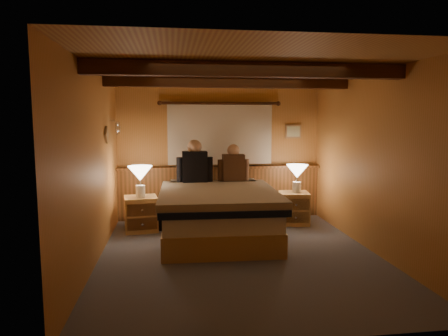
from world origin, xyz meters
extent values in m
plane|color=#4E525D|center=(0.00, 0.00, 0.00)|extent=(4.20, 4.20, 0.00)
plane|color=#B78F44|center=(0.00, 0.00, 2.40)|extent=(4.20, 4.20, 0.00)
plane|color=#BA7C43|center=(0.00, 2.10, 1.20)|extent=(3.60, 0.00, 3.60)
plane|color=#BA7C43|center=(-1.80, 0.00, 1.20)|extent=(0.00, 4.20, 4.20)
plane|color=#BA7C43|center=(1.80, 0.00, 1.20)|extent=(0.00, 4.20, 4.20)
plane|color=#BA7C43|center=(0.00, -2.10, 1.20)|extent=(3.60, 0.00, 3.60)
cube|color=brown|center=(0.00, 2.04, 0.45)|extent=(3.60, 0.12, 0.90)
cube|color=brown|center=(0.00, 1.98, 0.92)|extent=(3.60, 0.22, 0.04)
cylinder|color=#402510|center=(0.00, 2.02, 2.05)|extent=(2.10, 0.05, 0.05)
sphere|color=#402510|center=(-1.05, 2.02, 2.05)|extent=(0.08, 0.08, 0.08)
sphere|color=#402510|center=(1.05, 2.02, 2.05)|extent=(0.08, 0.08, 0.08)
cube|color=beige|center=(0.00, 2.03, 1.50)|extent=(1.85, 0.08, 1.05)
cube|color=#402510|center=(0.00, -0.60, 2.31)|extent=(3.60, 0.15, 0.16)
cube|color=#402510|center=(0.00, 0.90, 2.31)|extent=(3.60, 0.15, 0.16)
cylinder|color=silver|center=(-1.74, 1.60, 1.75)|extent=(0.03, 0.55, 0.03)
torus|color=silver|center=(-1.71, 1.45, 1.63)|extent=(0.01, 0.21, 0.21)
torus|color=silver|center=(-1.71, 1.68, 1.63)|extent=(0.01, 0.21, 0.21)
cube|color=#A67F53|center=(1.35, 2.08, 1.55)|extent=(0.30, 0.03, 0.25)
cube|color=#F2EAC7|center=(1.35, 2.06, 1.55)|extent=(0.24, 0.01, 0.19)
cube|color=#B07E4B|center=(-0.19, 0.82, 0.16)|extent=(1.65, 2.16, 0.32)
cube|color=white|center=(-0.19, 0.82, 0.45)|extent=(1.61, 2.12, 0.25)
cube|color=black|center=(-0.19, 0.55, 0.60)|extent=(1.70, 1.74, 0.08)
cube|color=tan|center=(-0.19, 0.69, 0.68)|extent=(1.74, 1.96, 0.13)
cube|color=white|center=(-0.57, 1.66, 0.66)|extent=(0.65, 0.38, 0.17)
cube|color=white|center=(0.24, 1.64, 0.66)|extent=(0.65, 0.38, 0.17)
cube|color=#B07E4B|center=(-1.36, 1.34, 0.28)|extent=(0.56, 0.52, 0.55)
cube|color=brown|center=(-1.33, 1.13, 0.39)|extent=(0.45, 0.09, 0.19)
cube|color=brown|center=(-1.33, 1.13, 0.17)|extent=(0.45, 0.09, 0.19)
cylinder|color=silver|center=(-1.33, 1.13, 0.39)|extent=(0.03, 0.03, 0.03)
cylinder|color=silver|center=(-1.33, 1.13, 0.17)|extent=(0.03, 0.03, 0.03)
cube|color=#B07E4B|center=(1.19, 1.44, 0.27)|extent=(0.55, 0.51, 0.54)
cube|color=brown|center=(1.16, 1.23, 0.38)|extent=(0.44, 0.08, 0.19)
cube|color=brown|center=(1.16, 1.23, 0.16)|extent=(0.44, 0.08, 0.19)
cylinder|color=silver|center=(1.16, 1.23, 0.38)|extent=(0.03, 0.03, 0.03)
cylinder|color=silver|center=(1.16, 1.23, 0.16)|extent=(0.03, 0.03, 0.03)
cylinder|color=white|center=(-1.35, 1.29, 0.65)|extent=(0.15, 0.15, 0.19)
cylinder|color=silver|center=(-1.35, 1.29, 0.77)|extent=(0.03, 0.03, 0.11)
cone|color=#FFE9C6|center=(-1.35, 1.29, 0.93)|extent=(0.38, 0.38, 0.23)
cylinder|color=white|center=(1.23, 1.42, 0.63)|extent=(0.14, 0.14, 0.18)
cylinder|color=silver|center=(1.23, 1.42, 0.75)|extent=(0.02, 0.02, 0.10)
cone|color=#FFE9C6|center=(1.23, 1.42, 0.90)|extent=(0.36, 0.36, 0.22)
cube|color=black|center=(-0.48, 1.55, 0.98)|extent=(0.41, 0.24, 0.54)
cylinder|color=black|center=(-0.72, 1.55, 0.94)|extent=(0.13, 0.13, 0.43)
cylinder|color=black|center=(-0.25, 1.55, 0.94)|extent=(0.13, 0.13, 0.43)
sphere|color=tan|center=(-0.48, 1.55, 1.32)|extent=(0.24, 0.24, 0.24)
cube|color=#4A2F1D|center=(0.17, 1.58, 0.95)|extent=(0.36, 0.21, 0.48)
cylinder|color=#4A2F1D|center=(-0.04, 1.58, 0.91)|extent=(0.11, 0.11, 0.38)
cylinder|color=#4A2F1D|center=(0.38, 1.58, 0.91)|extent=(0.11, 0.11, 0.38)
sphere|color=tan|center=(0.17, 1.58, 1.25)|extent=(0.21, 0.21, 0.21)
cube|color=black|center=(-0.95, 1.39, 0.14)|extent=(0.52, 0.38, 0.28)
cylinder|color=black|center=(-0.95, 1.39, 0.30)|extent=(0.14, 0.29, 0.08)
camera|label=1|loc=(-0.86, -5.00, 1.76)|focal=32.00mm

